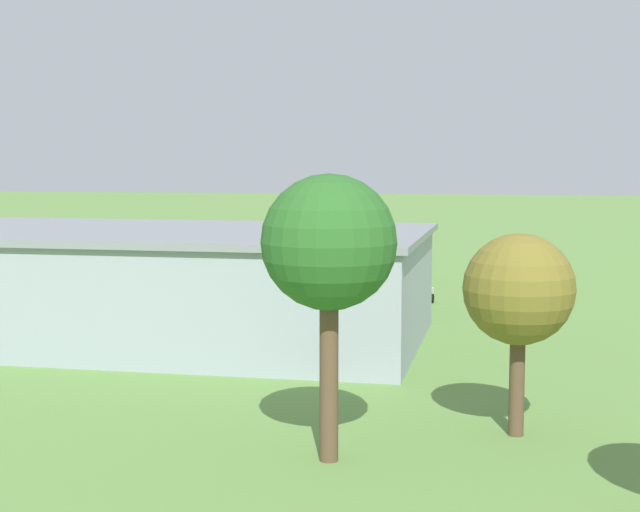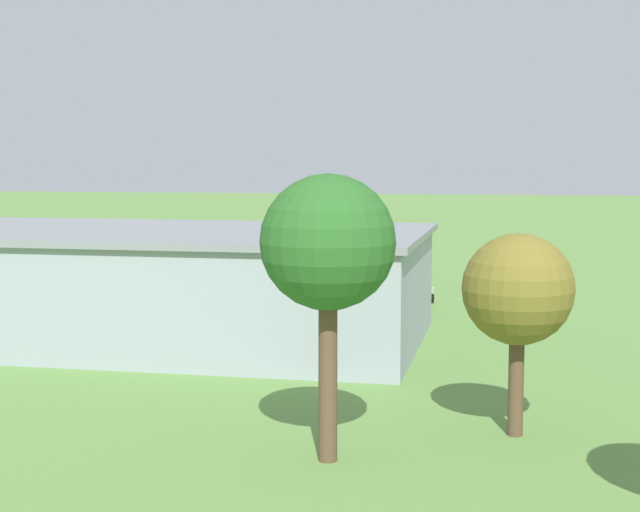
{
  "view_description": "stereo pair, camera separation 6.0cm",
  "coord_description": "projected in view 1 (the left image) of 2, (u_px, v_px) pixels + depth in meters",
  "views": [
    {
      "loc": [
        -18.48,
        79.62,
        9.76
      ],
      "look_at": [
        -5.2,
        11.86,
        2.72
      ],
      "focal_mm": 52.1,
      "sensor_mm": 36.0,
      "label": 1
    },
    {
      "loc": [
        -18.54,
        79.61,
        9.76
      ],
      "look_at": [
        -5.2,
        11.86,
        2.72
      ],
      "focal_mm": 52.1,
      "sensor_mm": 36.0,
      "label": 2
    }
  ],
  "objects": [
    {
      "name": "ground_plane",
      "position": [
        288.0,
        272.0,
        82.26
      ],
      "size": [
        400.0,
        400.0,
        0.0
      ],
      "primitive_type": "plane",
      "color": "#608C42"
    },
    {
      "name": "hangar",
      "position": [
        158.0,
        284.0,
        50.98
      ],
      "size": [
        29.49,
        16.75,
        6.08
      ],
      "color": "#99A3AD",
      "rests_on": "ground_plane"
    },
    {
      "name": "biplane",
      "position": [
        380.0,
        239.0,
        74.71
      ],
      "size": [
        7.04,
        6.97,
        3.81
      ],
      "color": "silver"
    },
    {
      "name": "car_white",
      "position": [
        415.0,
        293.0,
        63.03
      ],
      "size": [
        2.36,
        4.58,
        1.63
      ],
      "color": "white",
      "rests_on": "ground_plane"
    },
    {
      "name": "car_silver",
      "position": [
        93.0,
        284.0,
        68.0
      ],
      "size": [
        2.41,
        4.46,
        1.56
      ],
      "color": "#B7B7BC",
      "rests_on": "ground_plane"
    },
    {
      "name": "person_by_parked_cars",
      "position": [
        195.0,
        282.0,
        68.73
      ],
      "size": [
        0.54,
        0.54,
        1.7
      ],
      "color": "beige",
      "rests_on": "ground_plane"
    },
    {
      "name": "person_watching_takeoff",
      "position": [
        277.0,
        281.0,
        69.33
      ],
      "size": [
        0.51,
        0.51,
        1.67
      ],
      "color": "#33723F",
      "rests_on": "ground_plane"
    },
    {
      "name": "person_beside_truck",
      "position": [
        328.0,
        285.0,
        66.95
      ],
      "size": [
        0.43,
        0.43,
        1.7
      ],
      "color": "#B23333",
      "rests_on": "ground_plane"
    },
    {
      "name": "person_at_fence_line",
      "position": [
        383.0,
        284.0,
        67.89
      ],
      "size": [
        0.49,
        0.49,
        1.73
      ],
      "color": "#3F3F47",
      "rests_on": "ground_plane"
    },
    {
      "name": "tree_behind_hangar_right",
      "position": [
        519.0,
        291.0,
        32.68
      ],
      "size": [
        3.95,
        3.95,
        7.26
      ],
      "color": "brown",
      "rests_on": "ground_plane"
    },
    {
      "name": "tree_near_perimeter_road",
      "position": [
        329.0,
        245.0,
        29.67
      ],
      "size": [
        4.4,
        4.4,
        9.39
      ],
      "color": "brown",
      "rests_on": "ground_plane"
    }
  ]
}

